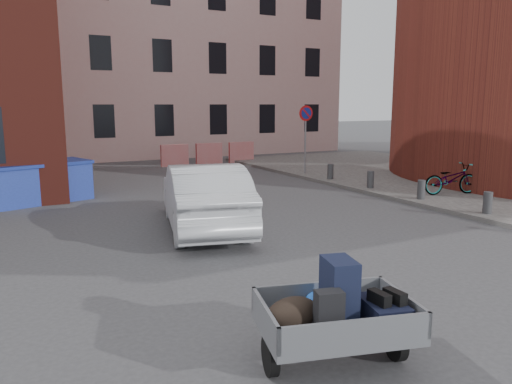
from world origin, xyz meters
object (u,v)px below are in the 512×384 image
trailer (335,314)px  silver_car (204,197)px  bicycle (451,179)px  dumpster (39,182)px

trailer → silver_car: silver_car is taller
trailer → bicycle: 11.12m
silver_car → bicycle: 8.04m
bicycle → silver_car: bearing=104.2°
trailer → silver_car: size_ratio=0.43×
silver_car → bicycle: bearing=-165.4°
dumpster → bicycle: dumpster is taller
silver_car → bicycle: (8.04, 0.08, -0.17)m
dumpster → trailer: bearing=-97.6°
dumpster → silver_car: 6.08m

